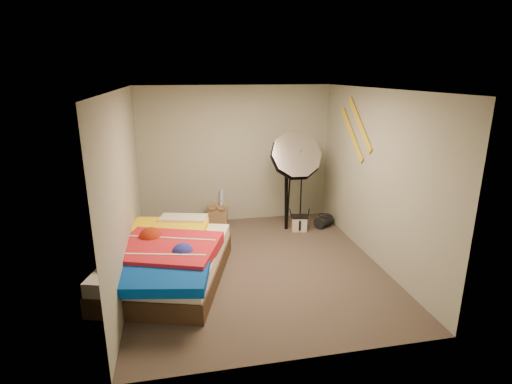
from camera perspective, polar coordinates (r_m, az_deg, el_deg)
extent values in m
plane|color=#4C4139|center=(5.90, 0.20, -10.59)|extent=(4.00, 4.00, 0.00)
plane|color=silver|center=(5.25, 0.23, 14.45)|extent=(4.00, 4.00, 0.00)
plane|color=gray|center=(7.36, -2.92, 5.27)|extent=(3.50, 0.00, 3.50)
plane|color=gray|center=(3.62, 6.62, -7.17)|extent=(3.50, 0.00, 3.50)
plane|color=gray|center=(5.39, -18.35, 0.14)|extent=(0.00, 4.00, 4.00)
plane|color=gray|center=(6.03, 16.74, 2.01)|extent=(0.00, 4.00, 4.00)
cube|color=#9E7854|center=(7.38, -5.53, -3.39)|extent=(0.39, 0.25, 0.37)
cylinder|color=#5887CB|center=(7.47, -4.99, -2.06)|extent=(0.14, 0.19, 0.62)
cube|color=beige|center=(7.15, 6.21, -4.52)|extent=(0.29, 0.23, 0.26)
cylinder|color=black|center=(7.39, 9.67, -4.16)|extent=(0.40, 0.36, 0.21)
cube|color=gold|center=(6.42, 14.61, 9.41)|extent=(0.02, 0.91, 0.78)
cube|color=gold|center=(6.67, 13.56, 8.00)|extent=(0.02, 0.91, 0.78)
cube|color=#432E1F|center=(5.64, -12.39, -10.89)|extent=(1.92, 2.33, 0.26)
cube|color=white|center=(5.54, -12.53, -8.86)|extent=(1.87, 2.28, 0.18)
cube|color=yellow|center=(5.93, -12.71, -5.76)|extent=(1.29, 1.18, 0.14)
cube|color=red|center=(5.33, -12.59, -8.12)|extent=(1.55, 1.43, 0.16)
cube|color=#0848BE|center=(4.79, -13.00, -11.55)|extent=(1.14, 0.98, 0.12)
cube|color=beige|center=(6.23, -10.30, -4.09)|extent=(0.76, 0.49, 0.14)
cylinder|color=black|center=(7.12, 6.46, 0.34)|extent=(0.03, 0.03, 1.42)
cube|color=black|center=(6.96, 6.63, 5.61)|extent=(0.06, 0.06, 0.09)
cone|color=silver|center=(6.83, 5.62, 5.05)|extent=(1.09, 0.83, 1.05)
cylinder|color=black|center=(7.06, 4.41, -1.07)|extent=(0.05, 0.05, 1.11)
cube|color=black|center=(6.90, 4.53, 3.80)|extent=(0.09, 0.09, 0.12)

